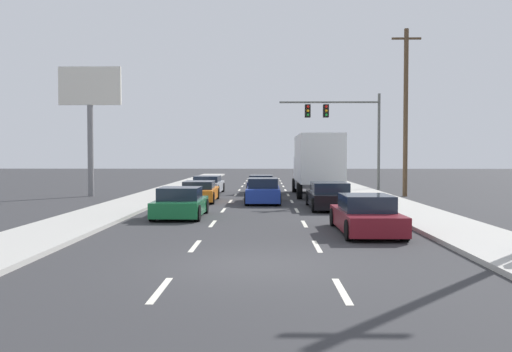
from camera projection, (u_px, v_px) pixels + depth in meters
ground_plane at (262, 192)px, 37.55m from camera, size 140.00×140.00×0.00m
sidewalk_right at (373, 197)px, 32.42m from camera, size 2.78×80.00×0.14m
sidewalk_left at (151, 197)px, 32.67m from camera, size 2.78×80.00×0.14m
lane_markings at (261, 198)px, 32.65m from camera, size 3.54×57.00×0.01m
car_silver at (208, 185)px, 36.49m from camera, size 2.00×4.50×1.18m
car_orange at (200, 192)px, 30.02m from camera, size 1.95×4.58×1.14m
car_green at (181, 204)px, 22.32m from camera, size 1.96×4.07×1.24m
car_navy at (261, 185)px, 36.47m from camera, size 1.88×4.46×1.24m
car_blue at (263, 191)px, 29.19m from camera, size 1.87×4.52×1.34m
box_truck at (317, 162)px, 33.92m from camera, size 2.70×9.25×3.79m
car_black at (329, 196)px, 25.97m from camera, size 1.99×4.67×1.26m
car_maroon at (366, 216)px, 17.77m from camera, size 1.90×4.54×1.25m
traffic_signal_mast at (338, 119)px, 40.44m from camera, size 7.49×0.69×7.14m
utility_pole_mid at (406, 111)px, 33.68m from camera, size 1.80×0.28×10.35m
roadside_billboard at (90, 105)px, 33.74m from camera, size 3.88×0.36×8.04m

